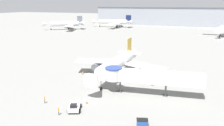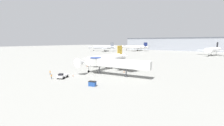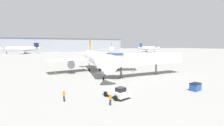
{
  "view_description": "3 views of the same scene",
  "coord_description": "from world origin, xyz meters",
  "views": [
    {
      "loc": [
        18.83,
        -54.92,
        20.86
      ],
      "look_at": [
        -1.46,
        -1.57,
        5.29
      ],
      "focal_mm": 35.0,
      "sensor_mm": 36.0,
      "label": 1
    },
    {
      "loc": [
        38.39,
        -50.21,
        11.83
      ],
      "look_at": [
        4.44,
        -1.52,
        3.42
      ],
      "focal_mm": 24.0,
      "sensor_mm": 36.0,
      "label": 2
    },
    {
      "loc": [
        -9.95,
        -40.93,
        7.76
      ],
      "look_at": [
        3.96,
        2.63,
        2.51
      ],
      "focal_mm": 24.0,
      "sensor_mm": 36.0,
      "label": 3
    }
  ],
  "objects": [
    {
      "name": "service_container_blue",
      "position": [
        11.65,
        -21.14,
        0.66
      ],
      "size": [
        2.28,
        1.81,
        1.32
      ],
      "rotation": [
        0.0,
        0.0,
        0.3
      ],
      "color": "#234C9E",
      "rests_on": "ground_plane"
    },
    {
      "name": "background_jet_navy_tail",
      "position": [
        -51.12,
        134.07,
        4.8
      ],
      "size": [
        36.69,
        39.34,
        10.98
      ],
      "rotation": [
        0.0,
        0.0,
        -1.44
      ],
      "color": "white",
      "rests_on": "ground_plane"
    },
    {
      "name": "terminal_building",
      "position": [
        -5.92,
        175.0,
        8.79
      ],
      "size": [
        148.3,
        24.62,
        17.55
      ],
      "color": "#999EA8",
      "rests_on": "ground_plane"
    },
    {
      "name": "ground_crew_marshaller",
      "position": [
        -10.2,
        -19.59,
        0.95
      ],
      "size": [
        0.33,
        0.37,
        1.65
      ],
      "rotation": [
        0.0,
        0.0,
        2.19
      ],
      "color": "#1E2338",
      "rests_on": "ground_plane"
    },
    {
      "name": "ground_crew_wing_walker",
      "position": [
        -4.41,
        -22.88,
        0.93
      ],
      "size": [
        0.32,
        0.36,
        1.61
      ],
      "rotation": [
        0.0,
        0.0,
        5.28
      ],
      "color": "#1E2338",
      "rests_on": "ground_plane"
    },
    {
      "name": "traffic_cone_starboard_wing",
      "position": [
        9.58,
        -0.62,
        0.39
      ],
      "size": [
        0.49,
        0.49,
        0.81
      ],
      "color": "black",
      "rests_on": "ground_plane"
    },
    {
      "name": "background_jet_gray_tail",
      "position": [
        -81.82,
        101.87,
        4.8
      ],
      "size": [
        30.21,
        31.36,
        10.97
      ],
      "rotation": [
        0.0,
        0.0,
        -0.95
      ],
      "color": "silver",
      "rests_on": "ground_plane"
    },
    {
      "name": "pushback_tug_white",
      "position": [
        -2.54,
        -20.13,
        0.77
      ],
      "size": [
        3.62,
        4.68,
        1.69
      ],
      "rotation": [
        0.0,
        0.0,
        0.4
      ],
      "color": "silver",
      "rests_on": "ground_plane"
    },
    {
      "name": "ground_plane",
      "position": [
        0.0,
        0.0,
        0.0
      ],
      "size": [
        800.0,
        800.0,
        0.0
      ],
      "primitive_type": "plane",
      "color": "gray"
    },
    {
      "name": "main_airplane",
      "position": [
        -1.29,
        2.26,
        4.23
      ],
      "size": [
        28.78,
        30.2,
        10.01
      ],
      "rotation": [
        0.0,
        0.0,
        -0.04
      ],
      "color": "white",
      "rests_on": "ground_plane"
    },
    {
      "name": "background_jet_black_tail",
      "position": [
        36.2,
        106.0,
        5.05
      ],
      "size": [
        26.04,
        27.44,
        11.54
      ],
      "rotation": [
        0.0,
        0.0,
        -0.29
      ],
      "color": "white",
      "rests_on": "ground_plane"
    },
    {
      "name": "traffic_cone_port_wing",
      "position": [
        -12.26,
        1.41,
        0.4
      ],
      "size": [
        0.51,
        0.51,
        0.84
      ],
      "color": "black",
      "rests_on": "ground_plane"
    },
    {
      "name": "jet_bridge",
      "position": [
        9.17,
        -6.86,
        4.38
      ],
      "size": [
        22.83,
        6.0,
        6.06
      ],
      "rotation": [
        0.0,
        0.0,
        0.13
      ],
      "color": "silver",
      "rests_on": "ground_plane"
    },
    {
      "name": "traffic_cone_near_nose",
      "position": [
        -1.66,
        -16.34,
        0.28
      ],
      "size": [
        0.36,
        0.36,
        0.6
      ],
      "color": "black",
      "rests_on": "ground_plane"
    }
  ]
}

